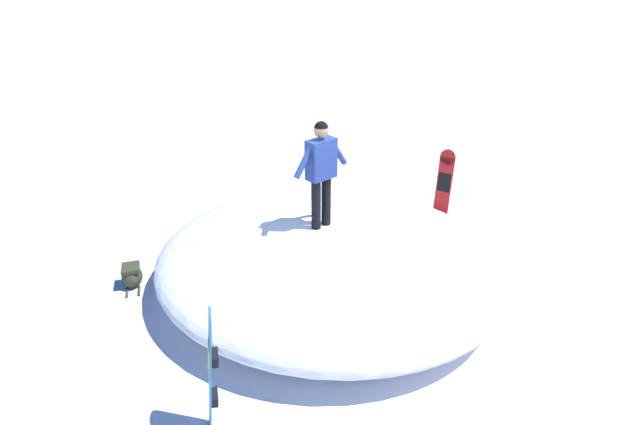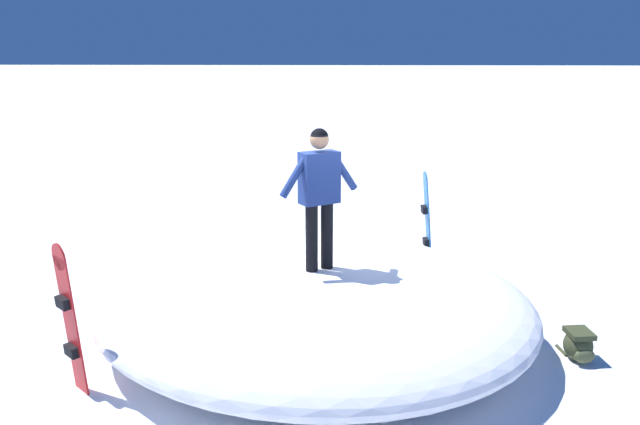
{
  "view_description": "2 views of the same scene",
  "coord_description": "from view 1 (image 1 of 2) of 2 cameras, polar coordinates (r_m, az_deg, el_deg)",
  "views": [
    {
      "loc": [
        0.81,
        5.9,
        4.47
      ],
      "look_at": [
        -0.13,
        0.01,
        1.52
      ],
      "focal_mm": 27.93,
      "sensor_mm": 36.0,
      "label": 1
    },
    {
      "loc": [
        0.04,
        -7.63,
        3.42
      ],
      "look_at": [
        -0.24,
        -1.09,
        1.73
      ],
      "focal_mm": 35.89,
      "sensor_mm": 36.0,
      "label": 2
    }
  ],
  "objects": [
    {
      "name": "ground",
      "position": [
        7.45,
        -1.04,
        -10.56
      ],
      "size": [
        240.0,
        240.0,
        0.0
      ],
      "primitive_type": "plane",
      "color": "white"
    },
    {
      "name": "snow_mound",
      "position": [
        7.63,
        1.07,
        -5.27
      ],
      "size": [
        6.99,
        6.83,
        0.95
      ],
      "primitive_type": "ellipsoid",
      "rotation": [
        0.0,
        0.0,
        2.64
      ],
      "color": "white",
      "rests_on": "ground"
    },
    {
      "name": "backpack_near",
      "position": [
        8.29,
        -20.75,
        -6.74
      ],
      "size": [
        0.35,
        0.56,
        0.36
      ],
      "color": "#383D23",
      "rests_on": "ground"
    },
    {
      "name": "snowboarder_standing",
      "position": [
        7.14,
        0.14,
        5.28
      ],
      "size": [
        0.88,
        0.6,
        1.62
      ],
      "color": "black",
      "rests_on": "snow_mound"
    },
    {
      "name": "snowboard_primary_upright",
      "position": [
        9.28,
        13.94,
        2.43
      ],
      "size": [
        0.29,
        0.28,
        1.61
      ],
      "color": "red",
      "rests_on": "ground"
    },
    {
      "name": "snowboard_secondary_upright",
      "position": [
        5.36,
        -12.37,
        -17.35
      ],
      "size": [
        0.21,
        0.27,
        1.59
      ],
      "color": "#2672BF",
      "rests_on": "ground"
    }
  ]
}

